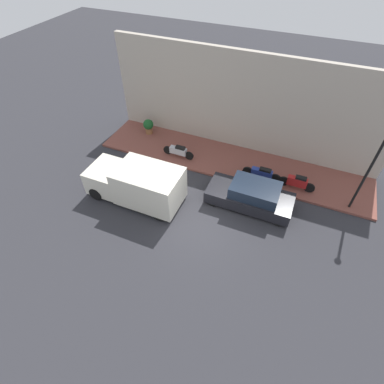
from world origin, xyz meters
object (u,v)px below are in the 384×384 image
object	(u,v)px
motorcycle_red	(297,182)
motorcycle_blue	(262,173)
delivery_van	(136,183)
potted_plant	(148,126)
streetlamp	(373,163)
parked_car	(251,196)
scooter_silver	(178,151)

from	to	relation	value
motorcycle_red	motorcycle_blue	distance (m)	1.86
delivery_van	potted_plant	world-z (taller)	delivery_van
delivery_van	motorcycle_red	distance (m)	8.33
potted_plant	streetlamp	bearing A→B (deg)	-98.58
delivery_van	parked_car	bearing A→B (deg)	-72.16
delivery_van	potted_plant	distance (m)	5.81
delivery_van	motorcycle_blue	bearing A→B (deg)	-56.25
delivery_van	motorcycle_red	bearing A→B (deg)	-63.27
motorcycle_blue	potted_plant	distance (m)	8.00
parked_car	scooter_silver	world-z (taller)	parked_car
motorcycle_red	potted_plant	size ratio (longest dim) A/B	1.96
potted_plant	delivery_van	bearing A→B (deg)	-156.89
delivery_van	motorcycle_blue	world-z (taller)	delivery_van
motorcycle_blue	streetlamp	size ratio (longest dim) A/B	0.47
delivery_van	scooter_silver	distance (m)	3.88
scooter_silver	motorcycle_blue	xyz separation A→B (m)	(-0.09, -5.01, 0.03)
parked_car	scooter_silver	bearing A→B (deg)	67.35
scooter_silver	motorcycle_red	world-z (taller)	motorcycle_red
motorcycle_red	streetlamp	world-z (taller)	streetlamp
streetlamp	scooter_silver	bearing A→B (deg)	87.90
motorcycle_blue	delivery_van	bearing A→B (deg)	123.75
potted_plant	motorcycle_blue	bearing A→B (deg)	-101.65
parked_car	motorcycle_red	distance (m)	2.79
motorcycle_blue	streetlamp	world-z (taller)	streetlamp
scooter_silver	delivery_van	bearing A→B (deg)	171.74
scooter_silver	parked_car	bearing A→B (deg)	-112.65
streetlamp	motorcycle_red	bearing A→B (deg)	84.09
potted_plant	scooter_silver	bearing A→B (deg)	-118.28
delivery_van	motorcycle_red	world-z (taller)	delivery_van
motorcycle_blue	motorcycle_red	bearing A→B (deg)	-89.25
delivery_van	streetlamp	xyz separation A→B (m)	(3.46, -10.14, 1.94)
motorcycle_blue	potted_plant	xyz separation A→B (m)	(1.62, 7.84, 0.11)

